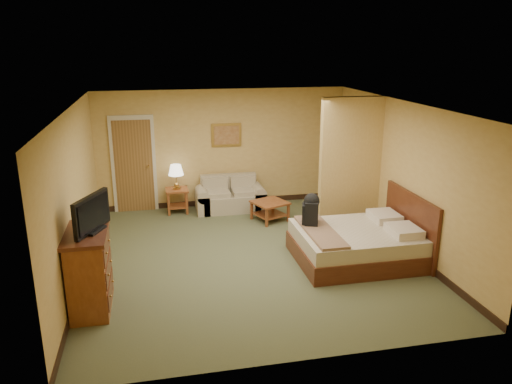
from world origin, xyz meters
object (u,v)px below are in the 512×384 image
object	(u,v)px
loveseat	(230,199)
coffee_table	(270,207)
bed	(361,243)
dresser	(90,270)

from	to	relation	value
loveseat	coffee_table	world-z (taller)	loveseat
coffee_table	bed	bearing A→B (deg)	-64.63
dresser	bed	bearing A→B (deg)	9.81
loveseat	bed	xyz separation A→B (m)	(1.74, -3.06, 0.06)
loveseat	bed	distance (m)	3.52
coffee_table	loveseat	bearing A→B (deg)	129.38
dresser	bed	distance (m)	4.36
coffee_table	dresser	distance (m)	4.40
coffee_table	dresser	world-z (taller)	dresser
dresser	bed	world-z (taller)	dresser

